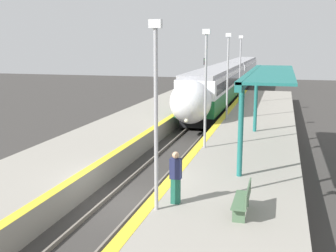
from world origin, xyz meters
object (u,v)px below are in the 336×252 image
(lamppost_mid, at_px, (206,81))
(platform_bench, at_px, (244,199))
(lamppost_near, at_px, (156,105))
(lamppost_far, at_px, (228,71))
(train, at_px, (230,78))
(lamppost_farthest, at_px, (240,65))
(person_waiting, at_px, (176,177))
(railway_signal, at_px, (205,75))

(lamppost_mid, bearing_deg, platform_bench, -71.52)
(lamppost_near, xyz_separation_m, lamppost_far, (0.00, 16.21, 0.00))
(train, xyz_separation_m, platform_bench, (4.70, -34.99, -0.76))
(platform_bench, height_order, lamppost_farthest, lamppost_farthest)
(train, bearing_deg, lamppost_near, -86.61)
(person_waiting, xyz_separation_m, lamppost_mid, (-0.44, 7.46, 2.34))
(train, xyz_separation_m, lamppost_farthest, (2.09, -10.99, 1.98))
(platform_bench, distance_m, lamppost_farthest, 24.29)
(lamppost_farthest, bearing_deg, railway_signal, 121.05)
(train, relative_size, person_waiting, 26.48)
(train, relative_size, platform_bench, 26.77)
(railway_signal, bearing_deg, lamppost_mid, -79.63)
(platform_bench, xyz_separation_m, lamppost_mid, (-2.60, 7.79, 2.74))
(person_waiting, xyz_separation_m, lamppost_farthest, (-0.44, 23.67, 2.34))
(person_waiting, height_order, lamppost_far, lamppost_far)
(railway_signal, xyz_separation_m, lamppost_farthest, (4.26, -7.08, 1.45))
(train, height_order, platform_bench, train)
(lamppost_near, height_order, lamppost_farthest, same)
(railway_signal, bearing_deg, platform_bench, -77.54)
(train, bearing_deg, person_waiting, -85.82)
(person_waiting, bearing_deg, lamppost_farthest, 91.06)
(railway_signal, xyz_separation_m, lamppost_mid, (4.26, -23.29, 1.45))
(person_waiting, bearing_deg, platform_bench, -8.52)
(train, distance_m, lamppost_farthest, 11.37)
(person_waiting, bearing_deg, railway_signal, 98.69)
(platform_bench, distance_m, lamppost_near, 3.79)
(lamppost_near, bearing_deg, railway_signal, 97.73)
(platform_bench, bearing_deg, lamppost_farthest, 96.19)
(platform_bench, relative_size, lamppost_mid, 0.30)
(train, relative_size, lamppost_farthest, 7.92)
(platform_bench, bearing_deg, lamppost_far, 99.30)
(train, xyz_separation_m, person_waiting, (2.53, -34.67, -0.36))
(train, height_order, railway_signal, railway_signal)
(train, height_order, lamppost_farthest, lamppost_farthest)
(lamppost_farthest, bearing_deg, lamppost_mid, -90.00)
(platform_bench, height_order, railway_signal, railway_signal)
(train, bearing_deg, lamppost_far, -83.74)
(train, height_order, lamppost_mid, lamppost_mid)
(lamppost_far, bearing_deg, lamppost_mid, -90.00)
(platform_bench, relative_size, person_waiting, 0.99)
(platform_bench, xyz_separation_m, person_waiting, (-2.16, 0.32, 0.40))
(lamppost_far, bearing_deg, lamppost_farthest, 90.00)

